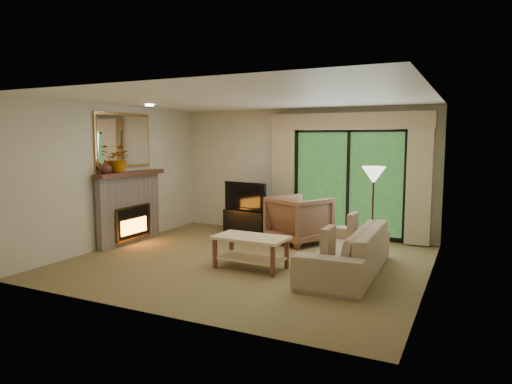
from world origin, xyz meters
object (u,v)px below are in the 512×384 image
at_px(armchair, 299,219).
at_px(coffee_table, 251,252).
at_px(media_console, 248,222).
at_px(sofa, 346,250).

height_order(armchair, coffee_table, armchair).
relative_size(media_console, coffee_table, 0.90).
bearing_deg(armchair, coffee_table, 114.69).
xyz_separation_m(media_console, armchair, (1.27, -0.35, 0.21)).
bearing_deg(armchair, sofa, 156.74).
bearing_deg(coffee_table, sofa, 19.01).
relative_size(media_console, armchair, 1.00).
relative_size(armchair, coffee_table, 0.90).
xyz_separation_m(media_console, sofa, (2.59, -1.89, 0.10)).
xyz_separation_m(media_console, coffee_table, (1.22, -2.32, 0.00)).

